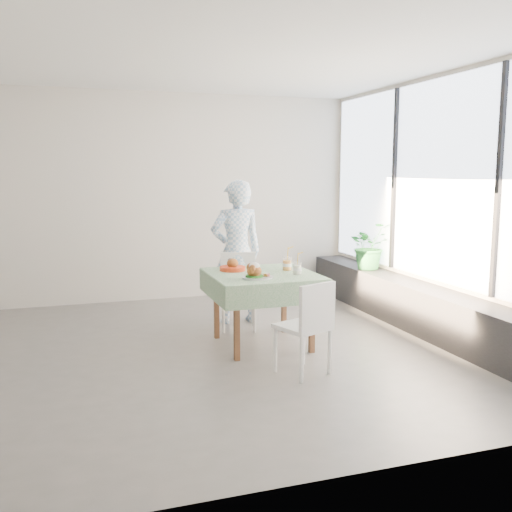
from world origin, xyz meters
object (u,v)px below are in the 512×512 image
object	(u,v)px
cafe_table	(262,301)
chair_far	(239,306)
chair_near	(304,345)
diner	(236,252)
juice_cup_orange	(287,264)
main_dish	(256,273)
potted_plant	(370,246)

from	to	relation	value
cafe_table	chair_far	world-z (taller)	chair_far
chair_near	diner	size ratio (longest dim) A/B	0.50
cafe_table	juice_cup_orange	xyz separation A→B (m)	(0.30, 0.08, 0.35)
diner	main_dish	bearing A→B (deg)	82.59
chair_far	diner	size ratio (longest dim) A/B	0.51
diner	chair_near	bearing A→B (deg)	92.12
main_dish	juice_cup_orange	size ratio (longest dim) A/B	1.09
diner	main_dish	distance (m)	1.20
chair_near	juice_cup_orange	bearing A→B (deg)	77.20
chair_far	diner	distance (m)	0.63
cafe_table	chair_far	bearing A→B (deg)	94.20
chair_near	diner	xyz separation A→B (m)	(-0.07, 1.84, 0.57)
cafe_table	main_dish	xyz separation A→B (m)	(-0.15, -0.25, 0.33)
chair_near	main_dish	world-z (taller)	main_dish
chair_far	main_dish	bearing A→B (deg)	-96.08
chair_far	chair_near	world-z (taller)	chair_far
cafe_table	chair_far	distance (m)	0.71
main_dish	potted_plant	world-z (taller)	potted_plant
chair_far	main_dish	xyz separation A→B (m)	(-0.10, -0.93, 0.53)
cafe_table	juice_cup_orange	bearing A→B (deg)	15.38
potted_plant	cafe_table	bearing A→B (deg)	-148.33
chair_far	chair_near	size ratio (longest dim) A/B	1.02
chair_near	main_dish	distance (m)	0.87
diner	potted_plant	world-z (taller)	diner
juice_cup_orange	diner	bearing A→B (deg)	108.67
chair_near	chair_far	bearing A→B (deg)	94.53
cafe_table	main_dish	size ratio (longest dim) A/B	3.38
chair_near	juice_cup_orange	size ratio (longest dim) A/B	2.92
main_dish	chair_far	bearing A→B (deg)	83.92
chair_far	potted_plant	xyz separation A→B (m)	(1.90, 0.46, 0.55)
chair_near	diner	world-z (taller)	diner
main_dish	juice_cup_orange	xyz separation A→B (m)	(0.45, 0.33, 0.01)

